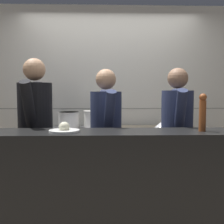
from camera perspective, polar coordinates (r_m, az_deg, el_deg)
wall_back_tiled at (r=3.78m, az=-0.35°, el=3.07°), size 8.00×0.06×2.60m
oven_range at (r=3.54m, az=-9.70°, el=-10.97°), size 1.10×0.71×0.90m
prep_counter at (r=3.57m, az=9.34°, el=-10.79°), size 1.09×0.65×0.92m
pass_counter at (r=2.39m, az=0.73°, el=-16.78°), size 3.07×0.45×1.05m
stock_pot at (r=3.49m, az=-15.70°, el=-2.37°), size 0.28×0.28×0.15m
sauce_pot at (r=3.47m, az=-9.35°, el=-1.71°), size 0.29×0.29×0.22m
braising_pot at (r=3.42m, az=-3.72°, el=-1.60°), size 0.30×0.30×0.24m
mixing_bowl_steel at (r=3.50m, az=11.14°, el=-2.55°), size 0.24×0.24×0.10m
plated_dish_main at (r=2.25m, az=-10.35°, el=-3.77°), size 0.26×0.26×0.09m
pepper_mill at (r=2.37m, az=19.12°, el=0.08°), size 0.06×0.06×0.32m
chef_head_cook at (r=2.86m, az=-16.29°, el=-4.28°), size 0.36×0.75×1.73m
chef_sous at (r=2.80m, az=-1.33°, el=-5.48°), size 0.38×0.71×1.62m
chef_line at (r=2.90m, az=13.90°, el=-5.14°), size 0.37×0.72×1.64m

